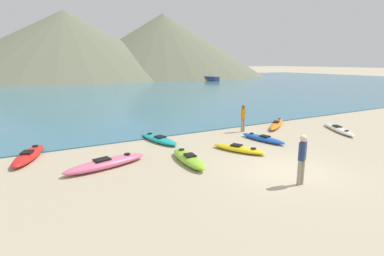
# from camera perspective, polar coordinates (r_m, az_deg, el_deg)

# --- Properties ---
(ground_plane) EXTENTS (400.00, 400.00, 0.00)m
(ground_plane) POSITION_cam_1_polar(r_m,az_deg,el_deg) (12.03, 17.57, -7.95)
(ground_plane) COLOR tan
(bay_water) EXTENTS (160.00, 70.00, 0.06)m
(bay_water) POSITION_cam_1_polar(r_m,az_deg,el_deg) (50.63, -19.84, 7.21)
(bay_water) COLOR teal
(bay_water) RESTS_ON ground_plane
(far_hill_midleft) EXTENTS (64.63, 64.63, 17.12)m
(far_hill_midleft) POSITION_cam_1_polar(r_m,az_deg,el_deg) (88.01, -22.83, 14.52)
(far_hill_midleft) COLOR #6B7056
(far_hill_midleft) RESTS_ON ground_plane
(far_hill_midright) EXTENTS (58.26, 58.26, 17.63)m
(far_hill_midright) POSITION_cam_1_polar(r_m,az_deg,el_deg) (91.05, -5.47, 15.47)
(far_hill_midright) COLOR #6B7056
(far_hill_midright) RESTS_ON ground_plane
(kayak_on_sand_0) EXTENTS (1.03, 2.79, 0.32)m
(kayak_on_sand_0) POSITION_cam_1_polar(r_m,az_deg,el_deg) (16.18, 13.34, -1.94)
(kayak_on_sand_0) COLOR blue
(kayak_on_sand_0) RESTS_ON ground_plane
(kayak_on_sand_1) EXTENTS (3.51, 1.51, 0.41)m
(kayak_on_sand_1) POSITION_cam_1_polar(r_m,az_deg,el_deg) (12.31, -16.01, -6.47)
(kayak_on_sand_1) COLOR #E5668C
(kayak_on_sand_1) RESTS_ON ground_plane
(kayak_on_sand_2) EXTENTS (1.00, 2.91, 0.40)m
(kayak_on_sand_2) POSITION_cam_1_polar(r_m,az_deg,el_deg) (12.40, -0.66, -5.85)
(kayak_on_sand_2) COLOR #8CCC2D
(kayak_on_sand_2) RESTS_ON ground_plane
(kayak_on_sand_3) EXTENTS (2.25, 3.38, 0.31)m
(kayak_on_sand_3) POSITION_cam_1_polar(r_m,az_deg,el_deg) (19.95, 26.09, -0.19)
(kayak_on_sand_3) COLOR white
(kayak_on_sand_3) RESTS_ON ground_plane
(kayak_on_sand_4) EXTENTS (3.18, 2.52, 0.40)m
(kayak_on_sand_4) POSITION_cam_1_polar(r_m,az_deg,el_deg) (19.88, 15.81, 0.71)
(kayak_on_sand_4) COLOR orange
(kayak_on_sand_4) RESTS_ON ground_plane
(kayak_on_sand_5) EXTENTS (1.78, 3.21, 0.38)m
(kayak_on_sand_5) POSITION_cam_1_polar(r_m,az_deg,el_deg) (14.67, -28.65, -4.56)
(kayak_on_sand_5) COLOR red
(kayak_on_sand_5) RESTS_ON ground_plane
(kayak_on_sand_6) EXTENTS (1.34, 3.14, 0.32)m
(kayak_on_sand_6) POSITION_cam_1_polar(r_m,az_deg,el_deg) (15.73, -6.38, -2.09)
(kayak_on_sand_6) COLOR teal
(kayak_on_sand_6) RESTS_ON ground_plane
(kayak_on_sand_7) EXTENTS (1.77, 2.67, 0.31)m
(kayak_on_sand_7) POSITION_cam_1_polar(r_m,az_deg,el_deg) (14.10, 8.93, -3.91)
(kayak_on_sand_7) COLOR yellow
(kayak_on_sand_7) RESTS_ON ground_plane
(person_near_foreground) EXTENTS (0.35, 0.28, 1.74)m
(person_near_foreground) POSITION_cam_1_polar(r_m,az_deg,el_deg) (10.66, 20.23, -5.14)
(person_near_foreground) COLOR gray
(person_near_foreground) RESTS_ON ground_plane
(person_near_waterline) EXTENTS (0.33, 0.27, 1.63)m
(person_near_waterline) POSITION_cam_1_polar(r_m,az_deg,el_deg) (17.90, 9.72, 2.20)
(person_near_waterline) COLOR gray
(person_near_waterline) RESTS_ON ground_plane
(moored_boat_0) EXTENTS (2.12, 6.12, 0.92)m
(moored_boat_0) POSITION_cam_1_polar(r_m,az_deg,el_deg) (65.63, 3.05, 9.41)
(moored_boat_0) COLOR navy
(moored_boat_0) RESTS_ON bay_water
(moored_boat_1) EXTENTS (4.99, 3.69, 1.01)m
(moored_boat_1) POSITION_cam_1_polar(r_m,az_deg,el_deg) (70.56, -1.53, 9.68)
(moored_boat_1) COLOR navy
(moored_boat_1) RESTS_ON bay_water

